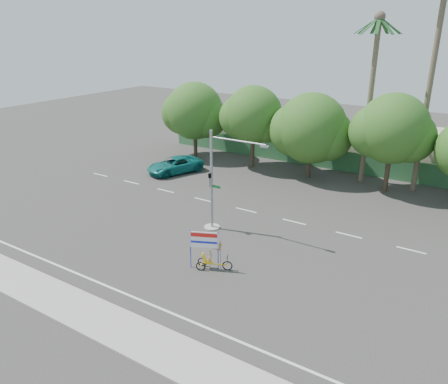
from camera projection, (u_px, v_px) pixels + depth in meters
The scene contains 14 objects.
ground at pixel (210, 262), 26.29m from camera, with size 120.00×120.00×0.00m, color #33302D.
sidewalk_near at pixel (120, 329), 20.35m from camera, with size 50.00×2.40×0.12m, color gray.
fence at pixel (332, 159), 42.92m from camera, with size 38.00×0.08×2.00m, color #336B3D.
building_left at pixel (263, 129), 51.11m from camera, with size 12.00×8.00×4.00m, color #B4AD8F.
building_right at pixel (428, 153), 42.20m from camera, with size 14.00×8.00×3.60m, color #B4AD8F.
tree_far_left at pixel (194, 113), 45.83m from camera, with size 7.14×6.00×7.96m.
tree_left at pixel (253, 117), 42.23m from camera, with size 6.66×5.60×8.07m.
tree_center at pixel (311, 130), 39.45m from camera, with size 7.62×6.40×7.85m.
tree_right at pixel (392, 131), 35.67m from camera, with size 6.90×5.80×8.36m.
palm_tall at pixel (433, 65), 33.97m from camera, with size 3.73×3.79×17.45m.
palm_short at pixel (372, 82), 36.79m from camera, with size 3.73×3.79×14.45m.
traffic_signal at pixel (215, 190), 29.50m from camera, with size 4.72×1.10×7.00m.
trike_billboard at pixel (208, 253), 25.20m from camera, with size 2.32×1.19×2.47m.
pickup_truck at pixel (175, 165), 41.98m from camera, with size 2.51×5.45×1.51m, color #0E6863.
Camera 1 is at (13.06, -19.04, 13.29)m, focal length 35.00 mm.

